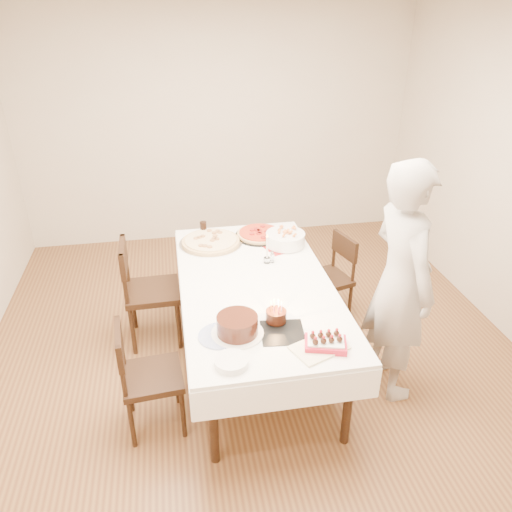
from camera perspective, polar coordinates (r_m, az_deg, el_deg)
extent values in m
plane|color=#58331E|center=(4.26, -0.01, -11.63)|extent=(5.00, 5.00, 0.00)
cube|color=beige|center=(5.92, -4.46, 14.50)|extent=(4.50, 0.04, 2.70)
cube|color=white|center=(4.01, 0.00, -7.68)|extent=(1.31, 2.22, 0.75)
imported|color=#AAA4A0|center=(3.66, 16.17, -2.93)|extent=(0.50, 0.70, 1.80)
cylinder|color=beige|center=(4.41, -5.19, 1.66)|extent=(0.64, 0.64, 0.04)
cylinder|color=red|center=(4.53, 0.44, 2.54)|extent=(0.51, 0.51, 0.04)
cube|color=#B21E1E|center=(4.33, 2.69, 0.96)|extent=(0.31, 0.31, 0.01)
cylinder|color=white|center=(4.35, 3.37, 1.96)|extent=(0.43, 0.43, 0.11)
cylinder|color=white|center=(4.03, 1.28, 0.86)|extent=(0.07, 0.07, 0.26)
cylinder|color=black|center=(4.60, -6.04, 3.26)|extent=(0.08, 0.08, 0.11)
cylinder|color=#35160D|center=(3.23, -2.15, -7.95)|extent=(0.42, 0.42, 0.13)
cube|color=black|center=(3.29, 3.05, -8.75)|extent=(0.31, 0.31, 0.01)
cylinder|color=#3E1B11|center=(3.33, 2.32, -6.38)|extent=(0.18, 0.18, 0.14)
cube|color=beige|center=(3.18, 7.23, -10.45)|extent=(0.39, 0.33, 0.03)
cylinder|color=white|center=(3.02, -2.83, -11.98)|extent=(0.24, 0.24, 0.04)
cylinder|color=white|center=(3.26, -4.11, -9.06)|extent=(0.36, 0.36, 0.01)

